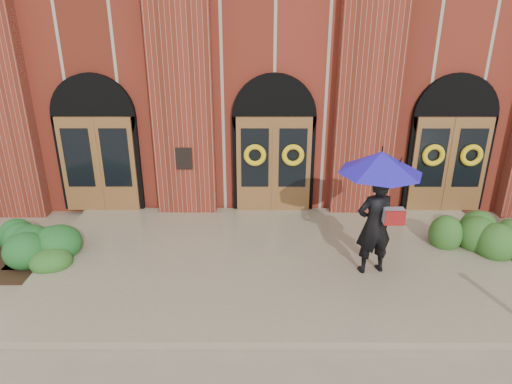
{
  "coord_description": "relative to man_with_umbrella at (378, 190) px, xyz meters",
  "views": [
    {
      "loc": [
        -0.43,
        -8.39,
        5.17
      ],
      "look_at": [
        -0.45,
        1.0,
        1.35
      ],
      "focal_mm": 32.0,
      "sensor_mm": 36.0,
      "label": 1
    }
  ],
  "objects": [
    {
      "name": "church_building",
      "position": [
        -1.89,
        9.11,
        1.57
      ],
      "size": [
        16.2,
        12.53,
        7.0
      ],
      "color": "maroon",
      "rests_on": "ground"
    },
    {
      "name": "hedge_wall_right",
      "position": [
        3.31,
        0.9,
        -1.53
      ],
      "size": [
        3.12,
        1.25,
        0.8
      ],
      "primitive_type": "ellipsoid",
      "color": "#2A541D",
      "rests_on": "ground"
    },
    {
      "name": "ground",
      "position": [
        -1.89,
        0.32,
        -1.93
      ],
      "size": [
        90.0,
        90.0,
        0.0
      ],
      "primitive_type": "plane",
      "color": "gray",
      "rests_on": "ground"
    },
    {
      "name": "hedge_wall_left",
      "position": [
        -7.76,
        0.82,
        -1.57
      ],
      "size": [
        2.81,
        1.12,
        0.72
      ],
      "primitive_type": "ellipsoid",
      "color": "#1B511F",
      "rests_on": "ground"
    },
    {
      "name": "man_with_umbrella",
      "position": [
        0.0,
        0.0,
        0.0
      ],
      "size": [
        1.92,
        1.92,
        2.54
      ],
      "rotation": [
        0.0,
        0.0,
        3.37
      ],
      "color": "black",
      "rests_on": "landing"
    },
    {
      "name": "hedge_front_left",
      "position": [
        -6.99,
        0.32,
        -1.7
      ],
      "size": [
        1.32,
        1.13,
        0.47
      ],
      "primitive_type": "ellipsoid",
      "color": "#27551D",
      "rests_on": "ground"
    },
    {
      "name": "landing",
      "position": [
        -1.89,
        0.47,
        -1.85
      ],
      "size": [
        10.0,
        5.3,
        0.15
      ],
      "primitive_type": "cube",
      "color": "gray",
      "rests_on": "ground"
    }
  ]
}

